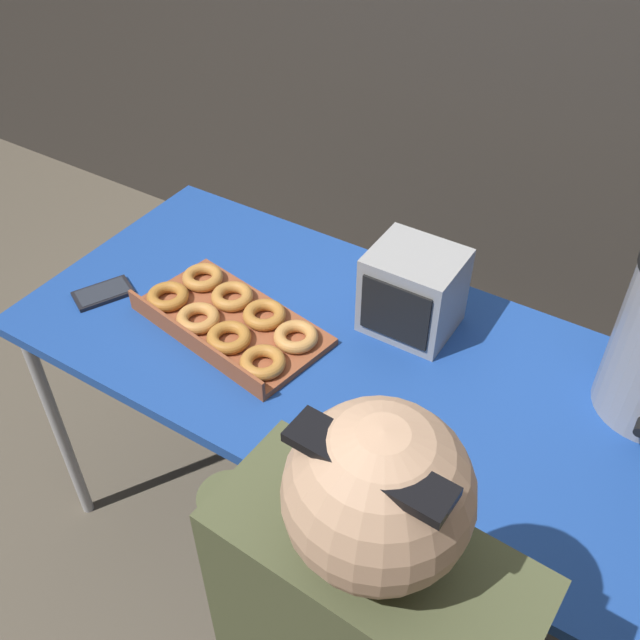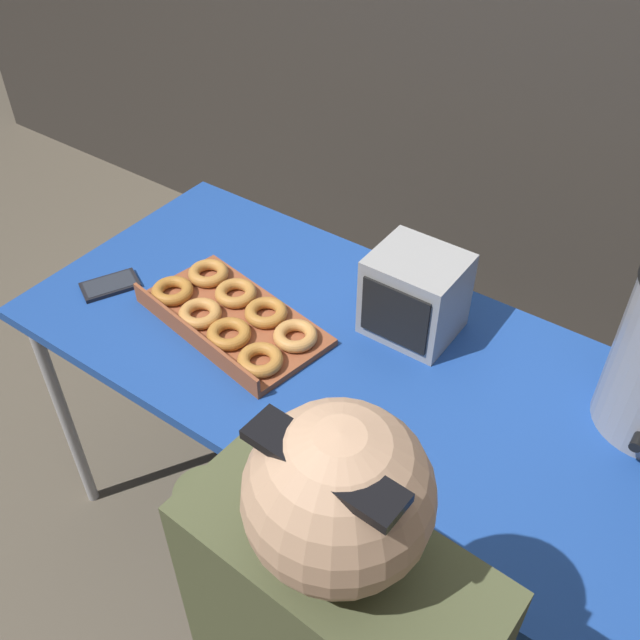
# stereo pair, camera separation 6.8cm
# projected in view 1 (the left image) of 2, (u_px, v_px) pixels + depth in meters

# --- Properties ---
(ground_plane) EXTENTS (12.00, 12.00, 0.00)m
(ground_plane) POSITION_uv_depth(u_px,v_px,m) (345.00, 543.00, 2.06)
(ground_plane) COLOR brown
(folding_table) EXTENTS (1.52, 0.71, 0.76)m
(folding_table) POSITION_uv_depth(u_px,v_px,m) (352.00, 370.00, 1.58)
(folding_table) COLOR #1E479E
(folding_table) RESTS_ON ground
(donut_box) EXTENTS (0.47, 0.30, 0.05)m
(donut_box) POSITION_uv_depth(u_px,v_px,m) (230.00, 320.00, 1.60)
(donut_box) COLOR brown
(donut_box) RESTS_ON folding_table
(cell_phone) EXTENTS (0.13, 0.15, 0.01)m
(cell_phone) POSITION_uv_depth(u_px,v_px,m) (103.00, 293.00, 1.70)
(cell_phone) COLOR black
(cell_phone) RESTS_ON folding_table
(space_heater) EXTENTS (0.19, 0.18, 0.19)m
(space_heater) POSITION_uv_depth(u_px,v_px,m) (413.00, 291.00, 1.56)
(space_heater) COLOR #9E9E9E
(space_heater) RESTS_ON folding_table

